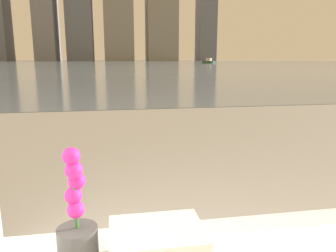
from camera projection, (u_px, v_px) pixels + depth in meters
name	position (u px, v px, depth m)	size (l,w,h in m)	color
potted_orchid	(77.00, 228.00, 0.97)	(0.12, 0.12, 0.37)	#4C4C4C
towel_stack	(157.00, 247.00, 0.97)	(0.28, 0.21, 0.12)	silver
harbor_water	(112.00, 64.00, 60.13)	(180.00, 110.00, 0.01)	slate
harbor_boat_0	(209.00, 62.00, 63.79)	(2.27, 2.74, 1.01)	#335647
skyline_tower_2	(78.00, 3.00, 108.56)	(8.58, 9.12, 37.78)	slate
skyline_tower_4	(161.00, 25.00, 114.64)	(10.45, 10.33, 24.88)	gray
skyline_tower_5	(206.00, 24.00, 117.31)	(6.10, 7.56, 25.80)	slate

